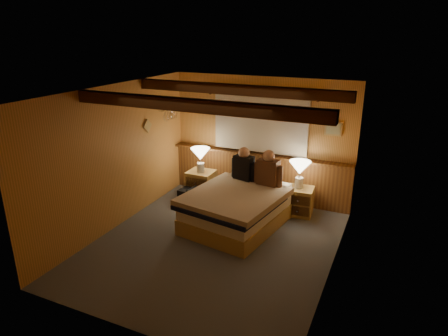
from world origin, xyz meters
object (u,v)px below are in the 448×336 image
Objects in this scene: person_right at (268,170)px; lamp_left at (200,155)px; duffel_bag at (192,197)px; lamp_right at (300,169)px; bed at (237,208)px; nightstand_right at (299,201)px; person_left at (244,166)px; nightstand_left at (201,184)px.

lamp_left is at bearing 177.27° from person_right.
lamp_right is at bearing 20.04° from duffel_bag.
person_right reaches higher than bed.
lamp_left is 0.75× the size of person_right.
person_right reaches higher than lamp_left.
person_right reaches higher than nightstand_right.
person_left is at bearing 178.27° from person_right.
person_right is at bearing 66.86° from bed.
lamp_left is (-1.98, -0.09, 0.64)m from nightstand_right.
lamp_right is at bearing 3.09° from lamp_left.
person_left reaches higher than duffel_bag.
lamp_left is (0.01, -0.03, 0.62)m from nightstand_left.
lamp_right is at bearing 2.07° from nightstand_left.
person_right is at bearing -10.14° from nightstand_left.
person_right is (0.35, 0.55, 0.56)m from bed.
person_right is at bearing 11.59° from duffel_bag.
lamp_right is 0.77× the size of person_right.
lamp_left reaches higher than nightstand_left.
lamp_left reaches higher than bed.
nightstand_left is 1.11× the size of lamp_right.
lamp_left reaches higher than duffel_bag.
nightstand_left is at bearing -178.96° from person_left.
lamp_right is (1.95, 0.07, 0.58)m from nightstand_left.
lamp_left is (-1.11, 0.78, 0.58)m from bed.
person_left is 1.21× the size of duffel_bag.
nightstand_left is 1.09× the size of nightstand_right.
person_right is at bearing 4.21° from person_left.
nightstand_right is 1.20m from person_left.
bed is at bearing -14.06° from duffel_bag.
nightstand_right is (0.86, 0.87, -0.07)m from bed.
duffel_bag is (-0.00, -0.38, -0.12)m from nightstand_left.
nightstand_right is at bearing 2.53° from lamp_left.
lamp_right is 1.00m from person_left.
bed is 3.87× the size of duffel_bag.
person_left reaches higher than nightstand_left.
bed is 1.33m from lamp_right.
lamp_left is 1.94m from lamp_right.
nightstand_left is 1.13× the size of lamp_left.
bed is 1.39m from nightstand_left.
nightstand_right is 0.98× the size of duffel_bag.
bed reaches higher than duffel_bag.
lamp_left is 0.94× the size of duffel_bag.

